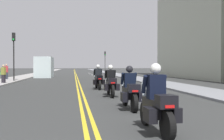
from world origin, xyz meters
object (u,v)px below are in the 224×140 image
(motorcycle_2, at_px, (111,83))
(traffic_light_far, at_px, (105,58))
(motorcycle_3, at_px, (98,79))
(pedestrian_0, at_px, (3,74))
(pedestrian_1, at_px, (6,72))
(motorcycle_1, at_px, (130,92))
(traffic_light_near, at_px, (14,48))
(motorcycle_0, at_px, (157,105))
(parked_truck, at_px, (45,68))

(motorcycle_2, distance_m, traffic_light_far, 40.57)
(motorcycle_3, distance_m, pedestrian_0, 9.64)
(motorcycle_2, bearing_deg, pedestrian_0, 128.48)
(pedestrian_0, bearing_deg, pedestrian_1, -51.62)
(pedestrian_1, bearing_deg, pedestrian_0, 96.15)
(motorcycle_1, relative_size, traffic_light_far, 0.48)
(traffic_light_near, bearing_deg, motorcycle_0, -69.45)
(motorcycle_0, bearing_deg, motorcycle_3, 89.48)
(traffic_light_far, height_order, pedestrian_1, traffic_light_far)
(motorcycle_3, xyz_separation_m, pedestrian_1, (-8.91, 12.16, 0.26))
(traffic_light_near, height_order, parked_truck, traffic_light_near)
(motorcycle_3, xyz_separation_m, traffic_light_far, (4.92, 36.01, 2.50))
(motorcycle_2, bearing_deg, parked_truck, 104.34)
(traffic_light_far, distance_m, pedestrian_1, 27.66)
(motorcycle_3, relative_size, parked_truck, 0.34)
(motorcycle_3, bearing_deg, traffic_light_far, 79.66)
(traffic_light_near, bearing_deg, parked_truck, 80.61)
(traffic_light_near, height_order, traffic_light_far, traffic_light_near)
(motorcycle_0, distance_m, motorcycle_2, 7.32)
(motorcycle_1, distance_m, traffic_light_far, 44.51)
(traffic_light_far, distance_m, parked_truck, 19.37)
(motorcycle_3, height_order, pedestrian_0, pedestrian_0)
(motorcycle_3, relative_size, traffic_light_near, 0.46)
(motorcycle_0, bearing_deg, pedestrian_0, 112.50)
(pedestrian_0, distance_m, pedestrian_1, 6.39)
(pedestrian_0, xyz_separation_m, parked_truck, (1.99, 13.96, 0.40))
(traffic_light_far, xyz_separation_m, parked_truck, (-10.55, -16.14, -1.89))
(traffic_light_near, bearing_deg, pedestrian_1, 115.03)
(motorcycle_2, xyz_separation_m, pedestrian_1, (-9.15, 16.38, 0.26))
(motorcycle_1, height_order, motorcycle_2, motorcycle_2)
(parked_truck, bearing_deg, traffic_light_near, -99.39)
(motorcycle_1, xyz_separation_m, pedestrian_1, (-9.28, 20.36, 0.29))
(motorcycle_0, distance_m, parked_truck, 31.95)
(motorcycle_0, relative_size, traffic_light_far, 0.46)
(parked_truck, bearing_deg, pedestrian_0, -98.10)
(traffic_light_far, distance_m, pedestrian_0, 32.69)
(traffic_light_far, xyz_separation_m, pedestrian_1, (-13.83, -23.84, -2.24))
(motorcycle_1, relative_size, traffic_light_near, 0.46)
(pedestrian_1, bearing_deg, traffic_light_far, -125.68)
(motorcycle_3, distance_m, pedestrian_1, 15.08)
(motorcycle_2, height_order, traffic_light_near, traffic_light_near)
(motorcycle_1, relative_size, motorcycle_3, 1.00)
(motorcycle_2, relative_size, pedestrian_1, 1.28)
(motorcycle_1, xyz_separation_m, parked_truck, (-5.99, 28.06, 0.64))
(motorcycle_2, bearing_deg, motorcycle_3, 93.90)
(motorcycle_3, bearing_deg, motorcycle_1, -90.01)
(motorcycle_0, distance_m, motorcycle_1, 3.34)
(motorcycle_0, bearing_deg, traffic_light_near, 108.73)
(pedestrian_0, bearing_deg, traffic_light_near, -66.82)
(traffic_light_near, distance_m, pedestrian_0, 3.93)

